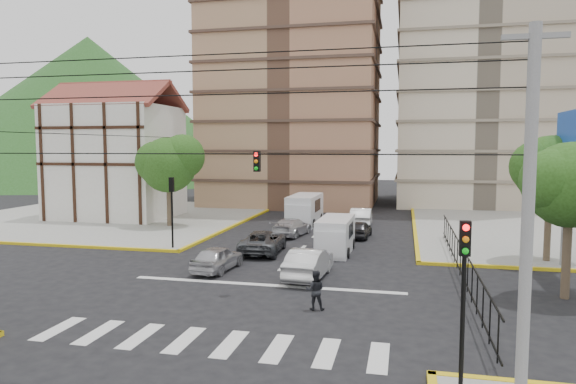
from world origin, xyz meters
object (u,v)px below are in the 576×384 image
(van_left_lane, at_px, (304,211))
(pedestrian_crosswalk, at_px, (315,290))
(car_white_front_right, at_px, (309,263))
(traffic_light_nw, at_px, (172,200))
(traffic_light_se, at_px, (464,276))
(van_right_lane, at_px, (335,237))
(car_silver_front_left, at_px, (217,258))

(van_left_lane, relative_size, pedestrian_crosswalk, 3.52)
(van_left_lane, xyz_separation_m, car_white_front_right, (3.50, -16.64, -0.45))
(van_left_lane, bearing_deg, traffic_light_nw, -116.18)
(traffic_light_se, distance_m, pedestrian_crosswalk, 8.05)
(car_white_front_right, bearing_deg, pedestrian_crosswalk, 107.01)
(traffic_light_se, xyz_separation_m, traffic_light_nw, (-15.60, 15.60, 0.00))
(van_right_lane, height_order, car_silver_front_left, van_right_lane)
(van_right_lane, relative_size, car_white_front_right, 1.05)
(car_white_front_right, bearing_deg, van_right_lane, -90.91)
(traffic_light_nw, distance_m, van_right_lane, 10.32)
(traffic_light_nw, relative_size, car_silver_front_left, 1.13)
(traffic_light_nw, height_order, pedestrian_crosswalk, traffic_light_nw)
(van_right_lane, xyz_separation_m, car_silver_front_left, (-5.39, -5.67, -0.37))
(traffic_light_se, height_order, traffic_light_nw, same)
(car_silver_front_left, height_order, car_white_front_right, car_white_front_right)
(traffic_light_se, distance_m, traffic_light_nw, 22.06)
(traffic_light_se, distance_m, car_silver_front_left, 15.82)
(traffic_light_nw, relative_size, van_right_lane, 0.93)
(traffic_light_se, bearing_deg, van_right_lane, 108.32)
(van_right_lane, bearing_deg, car_silver_front_left, -132.74)
(traffic_light_nw, height_order, van_left_lane, traffic_light_nw)
(van_left_lane, relative_size, car_silver_front_left, 1.41)
(car_silver_front_left, bearing_deg, pedestrian_crosswalk, 144.59)
(van_left_lane, bearing_deg, pedestrian_crosswalk, -76.78)
(van_right_lane, distance_m, pedestrian_crosswalk, 10.89)
(traffic_light_nw, bearing_deg, van_right_lane, 6.90)
(car_silver_front_left, bearing_deg, van_left_lane, -89.74)
(traffic_light_nw, xyz_separation_m, pedestrian_crosswalk, (10.70, -9.65, -2.33))
(pedestrian_crosswalk, bearing_deg, traffic_light_se, 122.57)
(traffic_light_se, relative_size, van_right_lane, 0.93)
(car_silver_front_left, distance_m, pedestrian_crosswalk, 7.98)
(traffic_light_nw, bearing_deg, car_silver_front_left, -43.80)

